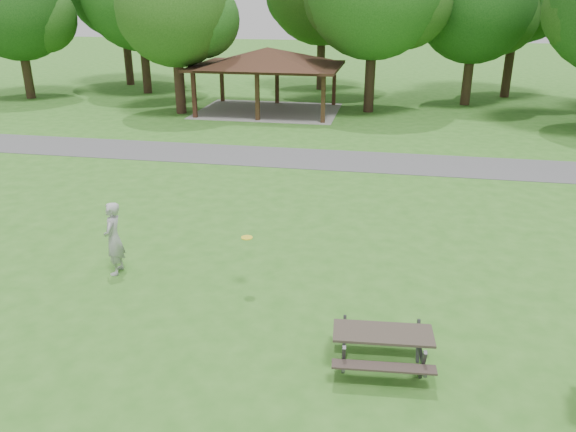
# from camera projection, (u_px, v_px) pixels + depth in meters

# --- Properties ---
(ground) EXTENTS (160.00, 160.00, 0.00)m
(ground) POSITION_uv_depth(u_px,v_px,m) (205.00, 341.00, 11.59)
(ground) COLOR #306B1E
(ground) RESTS_ON ground
(asphalt_path) EXTENTS (120.00, 3.20, 0.02)m
(asphalt_path) POSITION_uv_depth(u_px,v_px,m) (308.00, 159.00, 24.37)
(asphalt_path) COLOR #4B4B4E
(asphalt_path) RESTS_ON ground
(pavilion) EXTENTS (8.60, 7.01, 3.76)m
(pavilion) POSITION_uv_depth(u_px,v_px,m) (268.00, 59.00, 33.07)
(pavilion) COLOR #331A12
(pavilion) RESTS_ON ground
(tree_row_b) EXTENTS (7.14, 6.80, 9.28)m
(tree_row_b) POSITION_uv_depth(u_px,v_px,m) (18.00, 10.00, 36.41)
(tree_row_b) COLOR #2F2115
(tree_row_b) RESTS_ON ground
(tree_row_d) EXTENTS (6.93, 6.60, 9.27)m
(tree_row_d) POSITION_uv_depth(u_px,v_px,m) (176.00, 11.00, 31.57)
(tree_row_d) COLOR #301D15
(tree_row_d) RESTS_ON ground
(tree_row_f) EXTENTS (7.35, 7.00, 9.55)m
(tree_row_f) POSITION_uv_depth(u_px,v_px,m) (477.00, 8.00, 34.09)
(tree_row_f) COLOR #322216
(tree_row_f) RESTS_ON ground
(picnic_table_middle) EXTENTS (1.98, 1.64, 0.81)m
(picnic_table_middle) POSITION_uv_depth(u_px,v_px,m) (383.00, 340.00, 10.58)
(picnic_table_middle) COLOR #322A24
(picnic_table_middle) RESTS_ON ground
(frisbee_in_flight) EXTENTS (0.30, 0.30, 0.02)m
(frisbee_in_flight) POSITION_uv_depth(u_px,v_px,m) (247.00, 238.00, 13.02)
(frisbee_in_flight) COLOR yellow
(frisbee_in_flight) RESTS_ON ground
(frisbee_thrower) EXTENTS (0.54, 0.75, 1.91)m
(frisbee_thrower) POSITION_uv_depth(u_px,v_px,m) (114.00, 238.00, 14.11)
(frisbee_thrower) COLOR #A2A2A5
(frisbee_thrower) RESTS_ON ground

